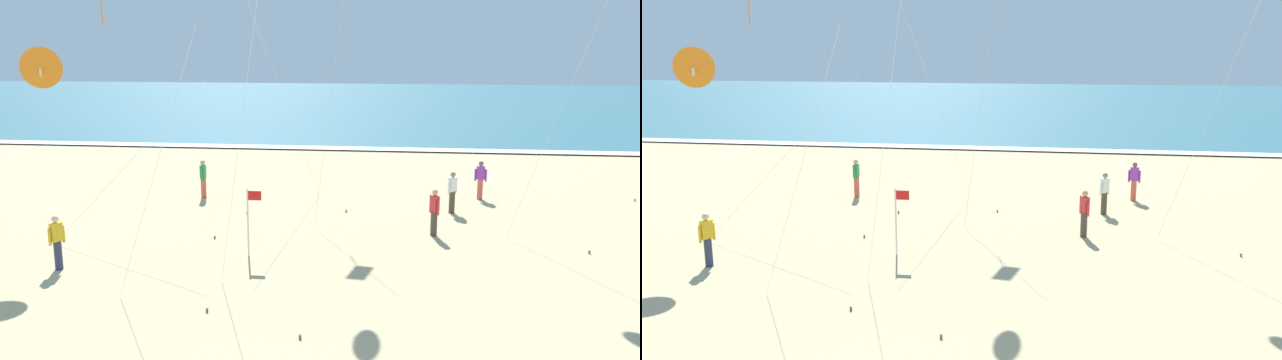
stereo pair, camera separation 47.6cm
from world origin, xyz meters
The scene contains 9 objects.
ocean_water centered at (0.00, 59.55, 0.04)m, with size 160.00×60.00×0.08m, color #336B7A.
shoreline_foam centered at (0.00, 29.85, 0.09)m, with size 160.00×1.32×0.01m, color white.
kite_delta_amber_near centered at (-8.54, 10.25, 5.59)m, with size 5.53×1.49×6.24m.
bystander_white_top centered at (4.33, 15.69, 0.81)m, with size 0.37×0.38×1.59m.
bystander_green_top centered at (-5.72, 16.99, 0.81)m, with size 0.22×0.50×1.59m.
bystander_red_top centered at (3.49, 12.65, 0.81)m, with size 0.33×0.43×1.59m.
bystander_yellow_top centered at (-7.32, 8.07, 0.81)m, with size 0.32×0.44×1.59m.
bystander_purple_top centered at (5.65, 18.07, 0.81)m, with size 0.49×0.25×1.59m.
lifeguard_flag centered at (-2.13, 9.82, 1.27)m, with size 0.44×0.05×2.10m.
Camera 2 is at (2.62, -8.55, 6.41)m, focal length 36.57 mm.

